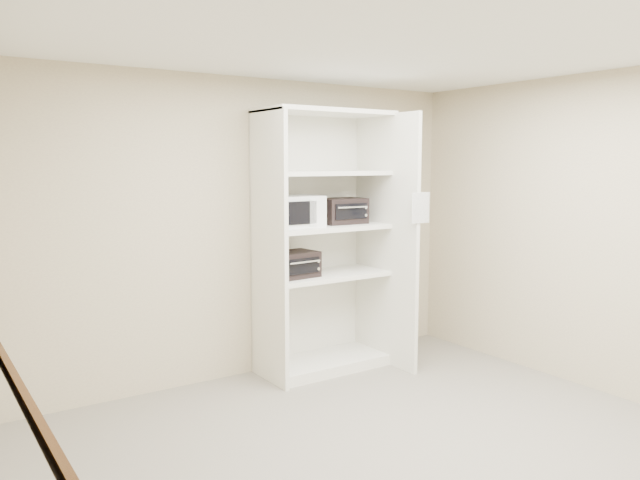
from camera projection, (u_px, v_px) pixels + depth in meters
floor at (391, 453)px, 4.20m from camera, size 4.50×4.00×0.01m
ceiling at (397, 40)px, 3.86m from camera, size 4.50×4.00×0.01m
wall_back at (250, 228)px, 5.68m from camera, size 4.50×0.02×2.70m
wall_left at (9, 297)px, 2.78m from camera, size 0.02×4.00×2.70m
wall_right at (596, 233)px, 5.28m from camera, size 0.02×4.00×2.70m
shelving_unit at (328, 250)px, 5.83m from camera, size 1.24×0.92×2.42m
microwave at (294, 211)px, 5.60m from camera, size 0.47×0.36×0.28m
toaster_oven_upper at (342, 211)px, 5.91m from camera, size 0.43×0.33×0.24m
toaster_oven_lower at (293, 264)px, 5.61m from camera, size 0.44×0.35×0.23m
paper_sign at (421, 208)px, 5.58m from camera, size 0.21×0.02×0.27m
chair_rail at (21, 392)px, 2.85m from camera, size 0.04×3.98×0.08m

